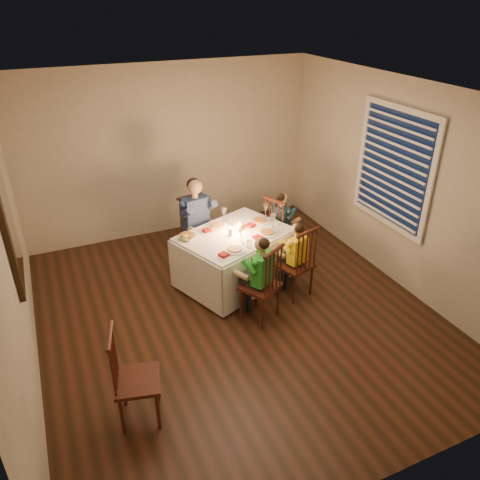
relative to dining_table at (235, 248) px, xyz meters
name	(u,v)px	position (x,y,z in m)	size (l,w,h in m)	color
ground	(236,312)	(-0.27, -0.65, -0.52)	(5.00, 5.00, 0.00)	black
wall_left	(10,259)	(-2.52, -0.65, 0.78)	(0.02, 5.00, 2.60)	#BEB5A2
wall_right	(399,185)	(1.98, -0.65, 0.78)	(0.02, 5.00, 2.60)	#BEB5A2
wall_back	(170,152)	(-0.27, 1.85, 0.78)	(4.50, 0.02, 2.60)	#BEB5A2
ceiling	(235,93)	(-0.27, -0.65, 2.08)	(5.00, 5.00, 0.00)	white
dining_table	(235,248)	(0.00, 0.00, 0.00)	(1.66, 1.44, 0.69)	white
chair_adult	(199,261)	(-0.28, 0.68, -0.52)	(0.40, 0.39, 0.99)	#38170F
chair_near_left	(259,316)	(-0.04, -0.83, -0.52)	(0.40, 0.39, 0.99)	#38170F
chair_near_right	(293,294)	(0.57, -0.58, -0.52)	(0.40, 0.39, 0.99)	#38170F
chair_end	(280,257)	(0.85, 0.30, -0.52)	(0.40, 0.39, 0.99)	#38170F
chair_extra	(143,415)	(-1.68, -1.73, -0.52)	(0.41, 0.39, 0.99)	#38170F
adult	(199,261)	(-0.28, 0.68, -0.52)	(0.47, 0.43, 1.27)	navy
child_green	(259,316)	(-0.04, -0.83, -0.52)	(0.36, 0.33, 1.07)	green
child_yellow	(293,294)	(0.57, -0.58, -0.52)	(0.32, 0.30, 1.01)	yellow
child_teal	(280,257)	(0.85, 0.30, -0.52)	(0.33, 0.30, 1.02)	#193240
setting_adult	(217,226)	(-0.13, 0.26, 0.22)	(0.26, 0.26, 0.02)	white
setting_green	(235,250)	(-0.18, -0.41, 0.22)	(0.26, 0.26, 0.02)	white
setting_yellow	(267,233)	(0.37, -0.17, 0.22)	(0.26, 0.26, 0.02)	white
setting_teal	(260,221)	(0.44, 0.17, 0.22)	(0.26, 0.26, 0.02)	white
candle_left	(230,232)	(-0.07, -0.03, 0.26)	(0.06, 0.06, 0.10)	white
candle_right	(239,228)	(0.08, 0.03, 0.26)	(0.06, 0.06, 0.10)	white
squash	(185,238)	(-0.64, 0.06, 0.25)	(0.09, 0.09, 0.09)	yellow
orange_fruit	(241,225)	(0.14, 0.10, 0.25)	(0.08, 0.08, 0.08)	orange
serving_bowl	(187,237)	(-0.60, 0.10, 0.23)	(0.21, 0.21, 0.05)	white
wall_mirror	(9,226)	(-2.49, -0.35, 0.98)	(0.06, 0.95, 1.15)	black
window_blinds	(393,168)	(1.94, -0.55, 0.98)	(0.07, 1.34, 1.54)	#0D1834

